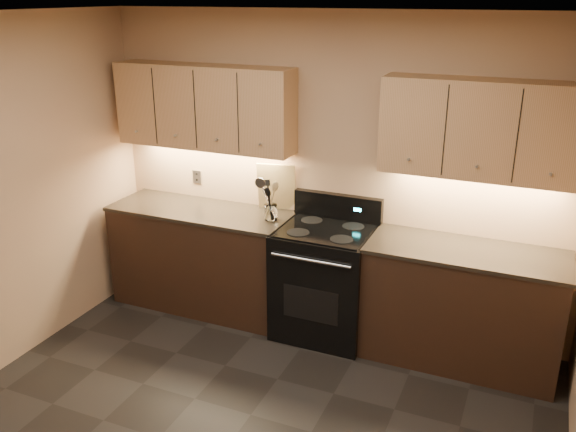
{
  "coord_description": "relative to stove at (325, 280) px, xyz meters",
  "views": [
    {
      "loc": [
        1.59,
        -2.61,
        2.72
      ],
      "look_at": [
        -0.16,
        1.45,
        1.09
      ],
      "focal_mm": 38.0,
      "sensor_mm": 36.0,
      "label": 1
    }
  ],
  "objects": [
    {
      "name": "counter_left",
      "position": [
        -1.18,
        0.02,
        -0.01
      ],
      "size": [
        1.62,
        0.62,
        0.93
      ],
      "color": "black",
      "rests_on": "ground"
    },
    {
      "name": "utensil_crock",
      "position": [
        -0.5,
        0.02,
        0.51
      ],
      "size": [
        0.14,
        0.14,
        0.13
      ],
      "color": "white",
      "rests_on": "counter_left"
    },
    {
      "name": "ceiling",
      "position": [
        -0.08,
        -1.68,
        2.12
      ],
      "size": [
        4.0,
        4.0,
        0.0
      ],
      "primitive_type": "plane",
      "rotation": [
        3.14,
        0.0,
        0.0
      ],
      "color": "silver",
      "rests_on": "wall_back"
    },
    {
      "name": "wooden_spoon",
      "position": [
        -0.53,
        0.01,
        0.63
      ],
      "size": [
        0.14,
        0.09,
        0.32
      ],
      "primitive_type": null,
      "rotation": [
        -0.0,
        0.25,
        0.26
      ],
      "color": "tan",
      "rests_on": "utensil_crock"
    },
    {
      "name": "cutting_board",
      "position": [
        -0.56,
        0.27,
        0.66
      ],
      "size": [
        0.34,
        0.15,
        0.42
      ],
      "primitive_type": "cube",
      "rotation": [
        0.16,
        0.0,
        0.2
      ],
      "color": "tan",
      "rests_on": "counter_left"
    },
    {
      "name": "steel_skimmer",
      "position": [
        -0.46,
        0.02,
        0.64
      ],
      "size": [
        0.21,
        0.14,
        0.37
      ],
      "primitive_type": null,
      "rotation": [
        0.09,
        -0.36,
        0.07
      ],
      "color": "silver",
      "rests_on": "utensil_crock"
    },
    {
      "name": "black_spoon",
      "position": [
        -0.49,
        0.04,
        0.62
      ],
      "size": [
        0.07,
        0.16,
        0.3
      ],
      "primitive_type": null,
      "rotation": [
        0.34,
        0.05,
        -0.13
      ],
      "color": "black",
      "rests_on": "utensil_crock"
    },
    {
      "name": "steel_spatula",
      "position": [
        -0.46,
        0.03,
        0.65
      ],
      "size": [
        0.21,
        0.15,
        0.38
      ],
      "primitive_type": null,
      "rotation": [
        0.22,
        -0.27,
        -0.3
      ],
      "color": "silver",
      "rests_on": "utensil_crock"
    },
    {
      "name": "wall_back",
      "position": [
        -0.08,
        0.32,
        0.82
      ],
      "size": [
        4.0,
        0.04,
        2.6
      ],
      "primitive_type": "cube",
      "color": "tan",
      "rests_on": "ground"
    },
    {
      "name": "upper_cab_right",
      "position": [
        1.1,
        0.17,
        1.32
      ],
      "size": [
        1.44,
        0.3,
        0.7
      ],
      "primitive_type": "cube",
      "color": "tan",
      "rests_on": "wall_back"
    },
    {
      "name": "black_turner",
      "position": [
        -0.49,
        0.01,
        0.64
      ],
      "size": [
        0.15,
        0.12,
        0.35
      ],
      "primitive_type": null,
      "rotation": [
        -0.12,
        -0.14,
        0.19
      ],
      "color": "black",
      "rests_on": "utensil_crock"
    },
    {
      "name": "stove",
      "position": [
        0.0,
        0.0,
        0.0
      ],
      "size": [
        0.76,
        0.68,
        1.14
      ],
      "color": "black",
      "rests_on": "ground"
    },
    {
      "name": "outlet_plate",
      "position": [
        -1.38,
        0.31,
        0.64
      ],
      "size": [
        0.08,
        0.01,
        0.12
      ],
      "primitive_type": "cube",
      "color": "#B2B5BA",
      "rests_on": "wall_back"
    },
    {
      "name": "upper_cab_left",
      "position": [
        -1.18,
        0.17,
        1.32
      ],
      "size": [
        1.6,
        0.3,
        0.7
      ],
      "primitive_type": "cube",
      "color": "tan",
      "rests_on": "wall_back"
    },
    {
      "name": "counter_right",
      "position": [
        1.1,
        0.02,
        -0.01
      ],
      "size": [
        1.46,
        0.62,
        0.93
      ],
      "color": "black",
      "rests_on": "ground"
    }
  ]
}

